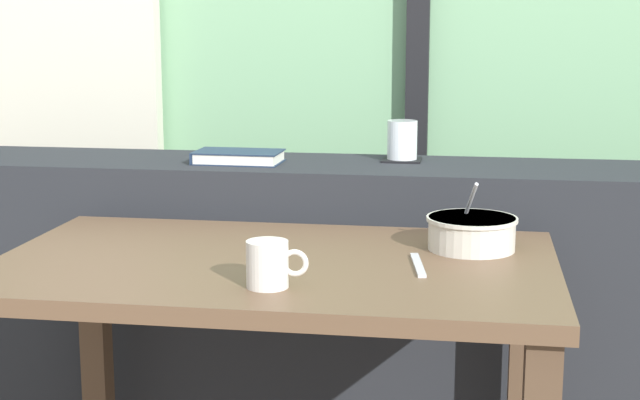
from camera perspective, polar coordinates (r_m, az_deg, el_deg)
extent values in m
cube|color=#23262B|center=(2.56, 1.13, -6.91)|extent=(2.80, 0.36, 0.82)
cube|color=brown|center=(2.45, -13.06, -9.74)|extent=(0.06, 0.06, 0.67)
cube|color=brown|center=(2.29, 11.83, -11.24)|extent=(0.06, 0.06, 0.67)
cube|color=brown|center=(1.93, -2.67, -4.04)|extent=(1.12, 0.68, 0.03)
cube|color=black|center=(2.51, 4.87, 2.39)|extent=(0.10, 0.10, 0.00)
cylinder|color=white|center=(2.51, 4.89, 3.58)|extent=(0.08, 0.08, 0.10)
cylinder|color=#CC4C38|center=(2.51, 4.89, 3.32)|extent=(0.07, 0.07, 0.07)
cube|color=#1E2D47|center=(2.48, -4.81, 2.25)|extent=(0.22, 0.14, 0.00)
cube|color=silver|center=(2.48, -4.82, 2.56)|extent=(0.21, 0.13, 0.02)
cube|color=#1E2D47|center=(2.48, -4.82, 2.88)|extent=(0.22, 0.14, 0.00)
cube|color=#1E2D47|center=(2.51, -7.22, 2.62)|extent=(0.01, 0.13, 0.03)
cylinder|color=beige|center=(2.02, 8.98, -1.96)|extent=(0.18, 0.18, 0.07)
cylinder|color=beige|center=(2.02, 9.00, -1.12)|extent=(0.19, 0.19, 0.01)
cylinder|color=#B27038|center=(2.03, 8.97, -2.20)|extent=(0.16, 0.16, 0.04)
cylinder|color=silver|center=(2.04, 8.75, -0.51)|extent=(0.04, 0.12, 0.13)
ellipsoid|color=silver|center=(2.07, 8.72, -1.54)|extent=(0.03, 0.05, 0.01)
cube|color=silver|center=(1.88, 5.83, -3.85)|extent=(0.04, 0.17, 0.01)
cylinder|color=silver|center=(1.72, -3.14, -3.82)|extent=(0.08, 0.08, 0.08)
torus|color=silver|center=(1.71, -1.50, -3.75)|extent=(0.05, 0.01, 0.05)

